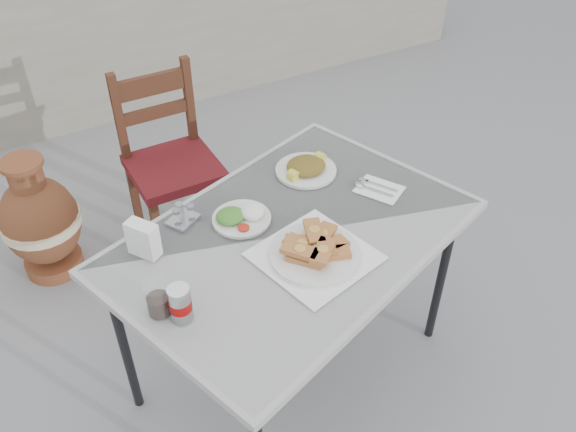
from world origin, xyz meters
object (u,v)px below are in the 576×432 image
chair (171,161)px  pide_plate (315,249)px  salad_chopped_plate (306,168)px  salad_rice_plate (241,216)px  cafe_table (292,244)px  napkin_holder (143,239)px  cola_glass (158,301)px  soda_can (180,303)px  condiment_caddy (183,216)px  terracotta_urn (41,221)px

chair → pide_plate: bearing=-84.9°
pide_plate → salad_chopped_plate: size_ratio=1.75×
salad_rice_plate → pide_plate: bearing=-64.8°
cafe_table → salad_chopped_plate: size_ratio=6.05×
cafe_table → napkin_holder: napkin_holder is taller
salad_chopped_plate → chair: bearing=114.3°
cola_glass → napkin_holder: bearing=80.4°
cafe_table → cola_glass: cola_glass is taller
salad_rice_plate → soda_can: soda_can is taller
soda_can → cola_glass: soda_can is taller
condiment_caddy → salad_chopped_plate: bearing=5.8°
soda_can → terracotta_urn: 1.48m
condiment_caddy → chair: bearing=75.3°
pide_plate → napkin_holder: napkin_holder is taller
cola_glass → salad_chopped_plate: bearing=29.2°
chair → soda_can: bearing=-107.5°
salad_chopped_plate → chair: 0.90m
soda_can → cafe_table: bearing=20.4°
soda_can → condiment_caddy: size_ratio=0.92×
cola_glass → salad_rice_plate: bearing=34.4°
terracotta_urn → chair: bearing=-6.9°
soda_can → condiment_caddy: (0.17, 0.44, -0.04)m
cafe_table → salad_rice_plate: size_ratio=6.88×
salad_rice_plate → salad_chopped_plate: bearing=22.5°
chair → cafe_table: bearing=-84.6°
salad_chopped_plate → cola_glass: bearing=-150.8°
chair → terracotta_urn: bearing=172.7°
salad_rice_plate → napkin_holder: (-0.37, -0.00, 0.05)m
cafe_table → salad_chopped_plate: bearing=52.5°
chair → napkin_holder: bearing=-113.6°
salad_rice_plate → soda_can: bearing=-137.0°
cafe_table → salad_rice_plate: salad_rice_plate is taller
pide_plate → terracotta_urn: bearing=121.3°
salad_chopped_plate → terracotta_urn: (-1.02, 0.85, -0.51)m
cola_glass → chair: size_ratio=0.12×
salad_chopped_plate → soda_can: soda_can is taller
pide_plate → condiment_caddy: condiment_caddy is taller
chair → terracotta_urn: (-0.68, 0.08, -0.19)m
cafe_table → salad_chopped_plate: 0.40m
napkin_holder → chair: bearing=33.5°
salad_chopped_plate → cola_glass: cola_glass is taller
salad_chopped_plate → chair: size_ratio=0.26×
cola_glass → chair: chair is taller
salad_chopped_plate → napkin_holder: size_ratio=1.91×
soda_can → condiment_caddy: bearing=68.4°
salad_rice_plate → salad_chopped_plate: salad_rice_plate is taller
salad_chopped_plate → chair: chair is taller
pide_plate → salad_chopped_plate: pide_plate is taller
cafe_table → condiment_caddy: (-0.33, 0.25, 0.08)m
cafe_table → chair: 1.11m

